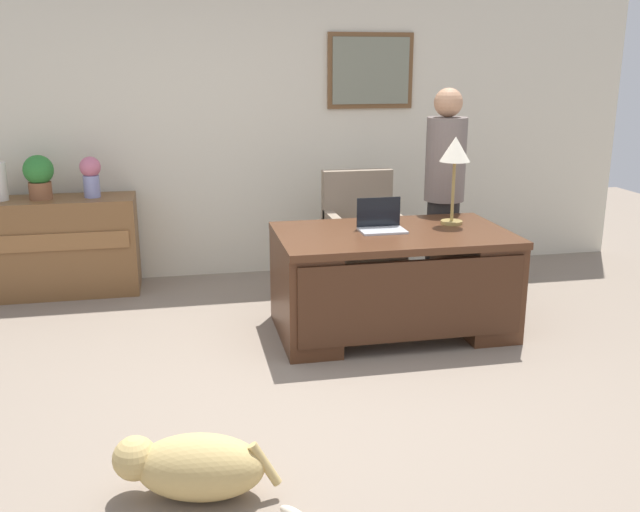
% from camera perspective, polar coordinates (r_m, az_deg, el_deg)
% --- Properties ---
extents(ground_plane, '(12.00, 12.00, 0.00)m').
position_cam_1_polar(ground_plane, '(4.25, 0.05, -10.90)').
color(ground_plane, gray).
extents(back_wall, '(7.00, 0.16, 2.70)m').
position_cam_1_polar(back_wall, '(6.40, -4.66, 10.64)').
color(back_wall, beige).
rests_on(back_wall, ground_plane).
extents(desk, '(1.64, 0.98, 0.74)m').
position_cam_1_polar(desk, '(5.02, 5.96, -1.87)').
color(desk, '#4C2B19').
rests_on(desk, ground_plane).
extents(credenza, '(1.41, 0.50, 0.81)m').
position_cam_1_polar(credenza, '(6.25, -21.10, 0.71)').
color(credenza, brown).
rests_on(credenza, ground_plane).
extents(armchair, '(0.60, 0.59, 1.01)m').
position_cam_1_polar(armchair, '(5.92, 3.41, 1.53)').
color(armchair, gray).
rests_on(armchair, ground_plane).
extents(person_standing, '(0.32, 0.32, 1.70)m').
position_cam_1_polar(person_standing, '(5.74, 10.08, 5.14)').
color(person_standing, '#262323').
rests_on(person_standing, ground_plane).
extents(dog_lying, '(0.74, 0.42, 0.30)m').
position_cam_1_polar(dog_lying, '(3.30, -10.39, -16.48)').
color(dog_lying, tan).
rests_on(dog_lying, ground_plane).
extents(laptop, '(0.32, 0.22, 0.22)m').
position_cam_1_polar(laptop, '(4.98, 4.97, 2.75)').
color(laptop, '#B2B5BA').
rests_on(laptop, desk).
extents(desk_lamp, '(0.22, 0.22, 0.64)m').
position_cam_1_polar(desk_lamp, '(5.18, 10.95, 8.09)').
color(desk_lamp, '#9E8447').
rests_on(desk_lamp, desk).
extents(vase_with_flowers, '(0.17, 0.17, 0.34)m').
position_cam_1_polar(vase_with_flowers, '(6.09, -18.19, 6.32)').
color(vase_with_flowers, '#8C92C9').
rests_on(vase_with_flowers, credenza).
extents(potted_plant, '(0.24, 0.24, 0.36)m').
position_cam_1_polar(potted_plant, '(6.14, -21.95, 6.15)').
color(potted_plant, brown).
rests_on(potted_plant, credenza).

